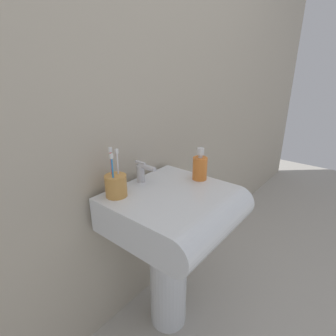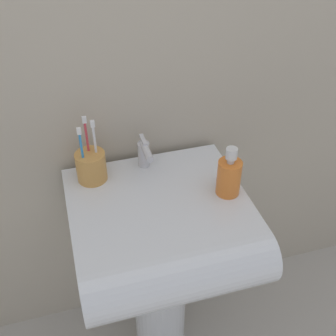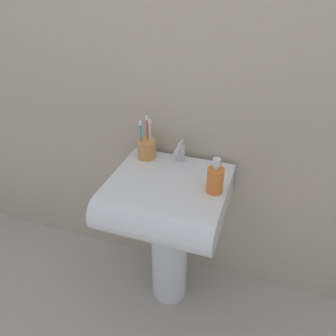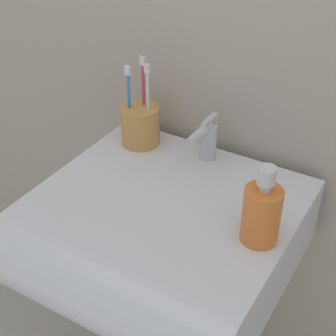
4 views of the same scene
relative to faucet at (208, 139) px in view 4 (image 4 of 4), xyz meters
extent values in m
cube|color=white|center=(0.00, -0.15, -0.13)|extent=(0.50, 0.42, 0.15)
cylinder|color=white|center=(0.00, -0.36, -0.13)|extent=(0.50, 0.15, 0.15)
cylinder|color=silver|center=(0.00, 0.01, -0.01)|extent=(0.04, 0.04, 0.08)
cylinder|color=silver|center=(0.00, -0.03, 0.03)|extent=(0.02, 0.09, 0.02)
cube|color=silver|center=(0.00, 0.01, 0.04)|extent=(0.01, 0.06, 0.01)
cylinder|color=#D19347|center=(-0.17, -0.01, -0.01)|extent=(0.09, 0.09, 0.09)
cylinder|color=#338CD8|center=(-0.19, -0.02, 0.04)|extent=(0.01, 0.01, 0.16)
cube|color=white|center=(-0.19, -0.02, 0.12)|extent=(0.01, 0.01, 0.02)
cylinder|color=white|center=(-0.15, -0.01, 0.04)|extent=(0.01, 0.01, 0.16)
cube|color=white|center=(-0.15, -0.01, 0.13)|extent=(0.01, 0.01, 0.02)
cylinder|color=#D83F4C|center=(-0.17, 0.01, 0.05)|extent=(0.01, 0.01, 0.17)
cube|color=white|center=(-0.17, 0.01, 0.14)|extent=(0.01, 0.01, 0.02)
cylinder|color=orange|center=(0.20, -0.18, 0.00)|extent=(0.07, 0.07, 0.11)
cylinder|color=silver|center=(0.20, -0.18, 0.06)|extent=(0.02, 0.02, 0.01)
cylinder|color=silver|center=(0.20, -0.18, 0.08)|extent=(0.03, 0.03, 0.03)
camera|label=1|loc=(-0.79, -0.79, 0.44)|focal=28.00mm
camera|label=2|loc=(-0.22, -1.01, 0.75)|focal=45.00mm
camera|label=3|loc=(0.36, -1.26, 0.73)|focal=35.00mm
camera|label=4|loc=(0.41, -0.86, 0.57)|focal=55.00mm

